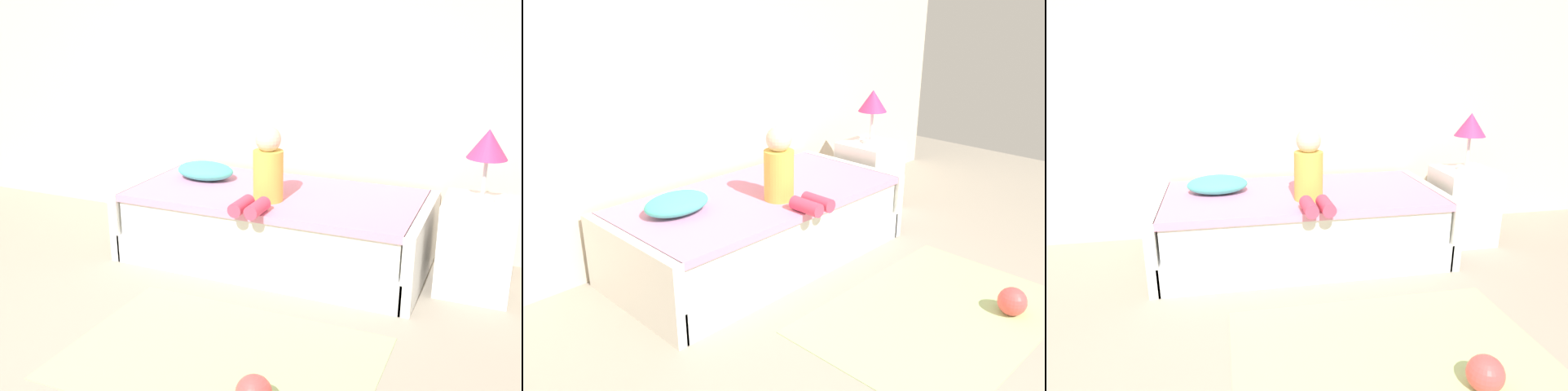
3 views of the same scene
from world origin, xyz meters
TOP-DOWN VIEW (x-y plane):
  - wall_rear at (0.00, 2.60)m, footprint 7.20×0.10m
  - bed at (0.67, 2.00)m, footprint 2.11×1.00m
  - nightstand at (2.02, 2.04)m, footprint 0.44×0.44m
  - table_lamp at (2.02, 2.04)m, footprint 0.24×0.24m
  - child_figure at (0.69, 1.77)m, footprint 0.20×0.51m
  - pillow at (0.07, 2.10)m, footprint 0.44×0.30m
  - area_rug at (0.90, 0.70)m, footprint 1.60×1.10m

SIDE VIEW (x-z plane):
  - area_rug at x=0.90m, z-range 0.00..0.01m
  - bed at x=0.67m, z-range 0.00..0.50m
  - nightstand at x=2.02m, z-range 0.00..0.60m
  - pillow at x=0.07m, z-range 0.50..0.63m
  - child_figure at x=0.69m, z-range 0.45..0.96m
  - table_lamp at x=2.02m, z-range 0.71..1.16m
  - wall_rear at x=0.00m, z-range 0.00..2.90m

